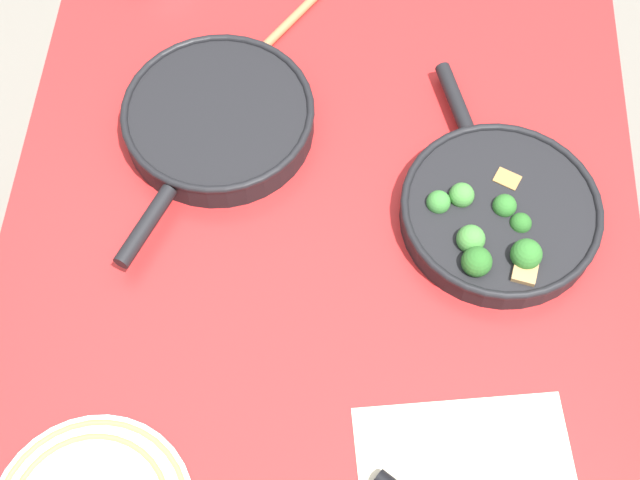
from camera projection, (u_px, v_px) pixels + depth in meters
The scene contains 5 objects.
ground_plane at pixel (320, 403), 1.95m from camera, with size 14.00×14.00×0.00m, color slate.
dining_table_red at pixel (320, 269), 1.37m from camera, with size 1.29×0.94×0.74m.
skillet_broccoli at pixel (499, 212), 1.30m from camera, with size 0.41×0.29×0.07m.
skillet_eggs at pixel (218, 119), 1.37m from camera, with size 0.41×0.30×0.05m.
wooden_spoon at pixel (259, 52), 1.46m from camera, with size 0.32×0.23×0.02m.
Camera 1 is at (-0.60, -0.04, 1.89)m, focal length 50.00 mm.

